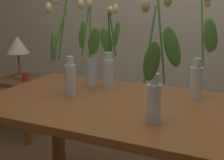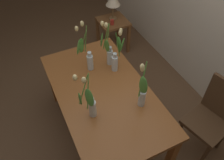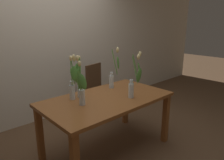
{
  "view_description": "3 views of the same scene",
  "coord_description": "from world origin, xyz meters",
  "px_view_note": "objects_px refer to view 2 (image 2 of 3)",
  "views": [
    {
      "loc": [
        0.68,
        -1.56,
        1.29
      ],
      "look_at": [
        -0.05,
        -0.07,
        0.88
      ],
      "focal_mm": 53.51,
      "sensor_mm": 36.0,
      "label": 1
    },
    {
      "loc": [
        1.4,
        -0.57,
        2.47
      ],
      "look_at": [
        0.05,
        0.08,
        0.91
      ],
      "focal_mm": 36.62,
      "sensor_mm": 36.0,
      "label": 2
    },
    {
      "loc": [
        -1.6,
        -1.84,
        1.64
      ],
      "look_at": [
        0.08,
        0.0,
        0.95
      ],
      "focal_mm": 33.27,
      "sensor_mm": 36.0,
      "label": 3
    }
  ],
  "objects_px": {
    "table_lamp": "(113,1)",
    "pillar_candle": "(112,22)",
    "dining_table": "(103,97)",
    "tulip_vase_4": "(117,56)",
    "tulip_vase_0": "(87,56)",
    "tulip_vase_1": "(142,93)",
    "dining_chair": "(213,116)",
    "side_table": "(113,27)",
    "tulip_vase_3": "(90,104)",
    "tulip_vase_2": "(108,51)"
  },
  "relations": [
    {
      "from": "side_table",
      "to": "tulip_vase_2",
      "type": "bearing_deg",
      "value": -28.32
    },
    {
      "from": "dining_table",
      "to": "tulip_vase_1",
      "type": "height_order",
      "value": "tulip_vase_1"
    },
    {
      "from": "tulip_vase_0",
      "to": "table_lamp",
      "type": "bearing_deg",
      "value": 142.62
    },
    {
      "from": "tulip_vase_3",
      "to": "pillar_candle",
      "type": "height_order",
      "value": "tulip_vase_3"
    },
    {
      "from": "tulip_vase_1",
      "to": "tulip_vase_3",
      "type": "bearing_deg",
      "value": -101.38
    },
    {
      "from": "dining_table",
      "to": "pillar_candle",
      "type": "relative_size",
      "value": 21.33
    },
    {
      "from": "tulip_vase_0",
      "to": "pillar_candle",
      "type": "relative_size",
      "value": 7.68
    },
    {
      "from": "side_table",
      "to": "dining_chair",
      "type": "bearing_deg",
      "value": 4.41
    },
    {
      "from": "tulip_vase_3",
      "to": "tulip_vase_4",
      "type": "xyz_separation_m",
      "value": [
        -0.47,
        0.49,
        -0.01
      ]
    },
    {
      "from": "pillar_candle",
      "to": "tulip_vase_4",
      "type": "bearing_deg",
      "value": -23.44
    },
    {
      "from": "tulip_vase_4",
      "to": "dining_table",
      "type": "bearing_deg",
      "value": -48.38
    },
    {
      "from": "side_table",
      "to": "pillar_candle",
      "type": "bearing_deg",
      "value": -33.09
    },
    {
      "from": "tulip_vase_1",
      "to": "tulip_vase_2",
      "type": "height_order",
      "value": "tulip_vase_1"
    },
    {
      "from": "tulip_vase_0",
      "to": "tulip_vase_4",
      "type": "relative_size",
      "value": 1.12
    },
    {
      "from": "tulip_vase_3",
      "to": "tulip_vase_4",
      "type": "distance_m",
      "value": 0.68
    },
    {
      "from": "tulip_vase_1",
      "to": "table_lamp",
      "type": "distance_m",
      "value": 1.9
    },
    {
      "from": "dining_table",
      "to": "tulip_vase_2",
      "type": "bearing_deg",
      "value": 147.56
    },
    {
      "from": "tulip_vase_1",
      "to": "side_table",
      "type": "bearing_deg",
      "value": 162.22
    },
    {
      "from": "tulip_vase_0",
      "to": "dining_chair",
      "type": "bearing_deg",
      "value": 44.01
    },
    {
      "from": "tulip_vase_2",
      "to": "tulip_vase_4",
      "type": "distance_m",
      "value": 0.12
    },
    {
      "from": "dining_table",
      "to": "tulip_vase_0",
      "type": "height_order",
      "value": "tulip_vase_0"
    },
    {
      "from": "tulip_vase_2",
      "to": "pillar_candle",
      "type": "xyz_separation_m",
      "value": [
        -0.99,
        0.52,
        -0.34
      ]
    },
    {
      "from": "dining_table",
      "to": "tulip_vase_3",
      "type": "relative_size",
      "value": 2.76
    },
    {
      "from": "dining_table",
      "to": "pillar_candle",
      "type": "height_order",
      "value": "dining_table"
    },
    {
      "from": "dining_table",
      "to": "tulip_vase_2",
      "type": "xyz_separation_m",
      "value": [
        -0.35,
        0.22,
        0.28
      ]
    },
    {
      "from": "pillar_candle",
      "to": "table_lamp",
      "type": "bearing_deg",
      "value": 149.74
    },
    {
      "from": "tulip_vase_2",
      "to": "table_lamp",
      "type": "xyz_separation_m",
      "value": [
        -1.13,
        0.6,
        -0.07
      ]
    },
    {
      "from": "tulip_vase_3",
      "to": "dining_chair",
      "type": "height_order",
      "value": "tulip_vase_3"
    },
    {
      "from": "tulip_vase_4",
      "to": "tulip_vase_0",
      "type": "bearing_deg",
      "value": -117.75
    },
    {
      "from": "dining_chair",
      "to": "side_table",
      "type": "height_order",
      "value": "dining_chair"
    },
    {
      "from": "tulip_vase_2",
      "to": "tulip_vase_3",
      "type": "distance_m",
      "value": 0.73
    },
    {
      "from": "tulip_vase_2",
      "to": "pillar_candle",
      "type": "bearing_deg",
      "value": 152.15
    },
    {
      "from": "tulip_vase_1",
      "to": "tulip_vase_4",
      "type": "height_order",
      "value": "tulip_vase_1"
    },
    {
      "from": "tulip_vase_4",
      "to": "dining_chair",
      "type": "bearing_deg",
      "value": 38.93
    },
    {
      "from": "tulip_vase_4",
      "to": "table_lamp",
      "type": "relative_size",
      "value": 1.3
    },
    {
      "from": "dining_table",
      "to": "dining_chair",
      "type": "distance_m",
      "value": 1.15
    },
    {
      "from": "tulip_vase_4",
      "to": "side_table",
      "type": "distance_m",
      "value": 1.39
    },
    {
      "from": "dining_table",
      "to": "tulip_vase_1",
      "type": "distance_m",
      "value": 0.5
    },
    {
      "from": "dining_table",
      "to": "table_lamp",
      "type": "bearing_deg",
      "value": 150.81
    },
    {
      "from": "table_lamp",
      "to": "pillar_candle",
      "type": "bearing_deg",
      "value": -30.26
    },
    {
      "from": "tulip_vase_1",
      "to": "dining_chair",
      "type": "xyz_separation_m",
      "value": [
        0.29,
        0.72,
        -0.41
      ]
    },
    {
      "from": "tulip_vase_0",
      "to": "tulip_vase_4",
      "type": "distance_m",
      "value": 0.31
    },
    {
      "from": "tulip_vase_4",
      "to": "tulip_vase_3",
      "type": "bearing_deg",
      "value": -46.09
    },
    {
      "from": "pillar_candle",
      "to": "tulip_vase_3",
      "type": "bearing_deg",
      "value": -31.61
    },
    {
      "from": "side_table",
      "to": "pillar_candle",
      "type": "height_order",
      "value": "pillar_candle"
    },
    {
      "from": "pillar_candle",
      "to": "dining_table",
      "type": "bearing_deg",
      "value": -29.08
    },
    {
      "from": "table_lamp",
      "to": "tulip_vase_0",
      "type": "bearing_deg",
      "value": -37.38
    },
    {
      "from": "tulip_vase_3",
      "to": "dining_chair",
      "type": "bearing_deg",
      "value": 71.89
    },
    {
      "from": "tulip_vase_4",
      "to": "dining_chair",
      "type": "relative_size",
      "value": 0.56
    },
    {
      "from": "side_table",
      "to": "tulip_vase_0",
      "type": "bearing_deg",
      "value": -37.87
    }
  ]
}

